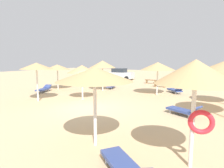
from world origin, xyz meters
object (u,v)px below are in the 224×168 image
Objects in this scene: parked_car at (120,74)px; bench_0 at (151,81)px; lounger_1 at (175,90)px; lounger_3 at (124,165)px; parasol_8 at (36,66)px; bench_2 at (160,84)px; lounger_0 at (111,86)px; parasol_6 at (196,73)px; parasol_3 at (95,75)px; lounger_4 at (184,110)px; parasol_2 at (57,67)px; bench_1 at (206,86)px; parasol_0 at (103,64)px; parasol_1 at (158,66)px; parasol_7 at (82,69)px; lounger_2 at (44,89)px.

bench_0 is at bearing -19.77° from parked_car.
lounger_3 is at bearing -81.81° from lounger_1.
bench_2 is (5.39, 11.88, -2.27)m from parasol_8.
lounger_3 is at bearing -56.00° from lounger_0.
parasol_6 is at bearing 44.28° from lounger_3.
parasol_6 is 2.04× the size of bench_2.
parked_car is at bearing 124.90° from parasol_6.
parasol_3 is at bearing -80.33° from bench_2.
parasol_6 is at bearing -55.10° from parked_car.
lounger_4 reaches higher than lounger_3.
parasol_2 reaches higher than lounger_0.
lounger_3 is 17.21m from bench_1.
bench_1 is at bearing 36.63° from parasol_0.
lounger_3 is 1.28× the size of bench_1.
bench_1 is 12.71m from parked_car.
parasol_6 is 12.56m from lounger_1.
parasol_1 is 1.50× the size of lounger_4.
bench_0 is 1.01× the size of bench_1.
parasol_1 is at bearing -127.33° from lounger_1.
parasol_3 is (6.62, -9.84, -0.03)m from parasol_0.
parasol_3 is 12.45m from lounger_1.
parasol_8 is at bearing 156.76° from parasol_3.
parasol_2 is at bearing 151.73° from parasol_6.
bench_2 is at bearing 111.22° from parasol_6.
parasol_7 is at bearing 134.60° from parasol_3.
lounger_1 is at bearing 52.67° from parasol_1.
bench_0 is 0.37× the size of parked_car.
lounger_0 is (-9.79, 10.95, -2.43)m from parasol_6.
lounger_3 is (8.34, -12.36, -0.01)m from lounger_0.
lounger_4 is 10.73m from bench_1.
parasol_2 is 13.34m from lounger_4.
parasol_7 is (1.02, -4.16, -0.25)m from parasol_0.
lounger_1 reaches higher than lounger_2.
parasol_8 is at bearing -127.89° from bench_1.
parasol_7 is 1.34× the size of lounger_4.
parasol_0 is 1.12× the size of parasol_2.
bench_1 is (2.09, 3.95, 0.03)m from lounger_1.
lounger_3 is at bearing -75.14° from parasol_1.
parasol_7 is 1.74× the size of bench_0.
parasol_3 is 1.86× the size of bench_0.
lounger_0 is 14.91m from lounger_3.
bench_1 is at bearing 52.11° from parasol_8.
parasol_0 is 1.94× the size of bench_2.
parasol_0 reaches higher than bench_1.
bench_1 is (12.85, 9.97, 0.04)m from lounger_2.
parasol_2 is at bearing -142.80° from lounger_0.
parasol_6 is 23.62m from parked_car.
parasol_2 reaches higher than bench_1.
parasol_8 is 1.42× the size of lounger_2.
parasol_2 is at bearing 168.85° from lounger_4.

